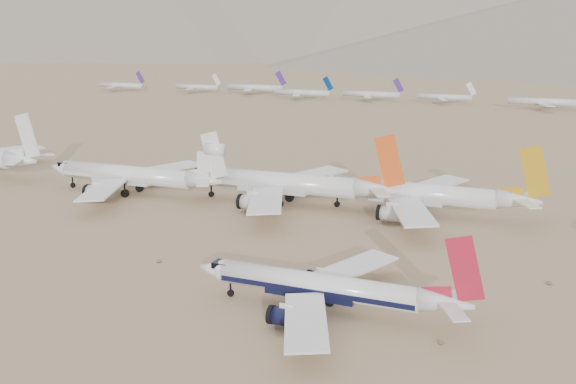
% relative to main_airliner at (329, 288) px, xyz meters
% --- Properties ---
extents(ground, '(7000.00, 7000.00, 0.00)m').
position_rel_main_airliner_xyz_m(ground, '(-6.54, -5.30, -4.16)').
color(ground, '#9C7B5B').
rests_on(ground, ground).
extents(main_airliner, '(42.91, 41.92, 15.14)m').
position_rel_main_airliner_xyz_m(main_airliner, '(0.00, 0.00, 0.00)').
color(main_airliner, white).
rests_on(main_airliner, ground).
extents(row2_gold_tail, '(52.67, 51.51, 18.75)m').
position_rel_main_airliner_xyz_m(row2_gold_tail, '(2.38, 60.33, 1.08)').
color(row2_gold_tail, white).
rests_on(row2_gold_tail, ground).
extents(row2_orange_tail, '(55.33, 54.12, 19.74)m').
position_rel_main_airliner_xyz_m(row2_orange_tail, '(-30.62, 57.14, 1.37)').
color(row2_orange_tail, white).
rests_on(row2_orange_tail, ground).
extents(row2_white_trijet, '(52.73, 51.54, 18.69)m').
position_rel_main_airliner_xyz_m(row2_white_trijet, '(-72.13, 51.57, 1.25)').
color(row2_white_trijet, white).
rests_on(row2_white_trijet, ground).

